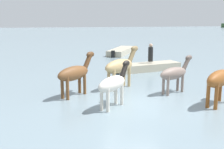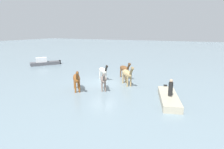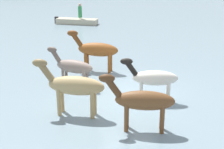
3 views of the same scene
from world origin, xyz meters
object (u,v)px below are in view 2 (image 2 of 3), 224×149
horse_mid_herd (77,79)px  boat_launch_far (169,99)px  person_watcher_seated (171,88)px  horse_gray_outer (103,80)px  boat_skiff_near (45,63)px  horse_pinto_flank (103,71)px  horse_rear_stallion (125,69)px  horse_dun_straggler (127,74)px

horse_mid_herd → boat_launch_far: 7.77m
person_watcher_seated → boat_launch_far: bearing=-63.3°
horse_gray_outer → boat_skiff_near: size_ratio=0.51×
horse_pinto_flank → person_watcher_seated: bearing=14.5°
boat_skiff_near → horse_gray_outer: bearing=100.2°
horse_mid_herd → horse_gray_outer: bearing=80.2°
boat_skiff_near → person_watcher_seated: person_watcher_seated is taller
horse_rear_stallion → boat_launch_far: (-5.41, 4.96, -0.88)m
horse_pinto_flank → person_watcher_seated: 8.33m
boat_launch_far → boat_skiff_near: 20.72m
horse_rear_stallion → boat_skiff_near: 14.17m
horse_gray_outer → horse_mid_herd: (2.03, 1.14, 0.16)m
horse_gray_outer → boat_skiff_near: bearing=-146.5°
horse_dun_straggler → boat_launch_far: (-4.27, 2.65, -0.95)m
horse_gray_outer → horse_mid_herd: bearing=-89.8°
horse_gray_outer → horse_rear_stallion: horse_rear_stallion is taller
boat_launch_far → horse_pinto_flank: bearing=-130.9°
boat_launch_far → boat_skiff_near: (19.35, -7.40, 0.14)m
horse_rear_stallion → horse_dun_straggler: bearing=-20.0°
horse_pinto_flank → person_watcher_seated: person_watcher_seated is taller
boat_launch_far → boat_skiff_near: boat_skiff_near is taller
horse_rear_stallion → horse_pinto_flank: bearing=-99.4°
horse_rear_stallion → person_watcher_seated: size_ratio=1.72×
horse_pinto_flank → boat_launch_far: (-7.32, 3.52, -0.80)m
horse_gray_outer → person_watcher_seated: person_watcher_seated is taller
person_watcher_seated → horse_mid_herd: bearing=4.3°
horse_gray_outer → boat_launch_far: (-5.65, 0.34, -0.78)m
horse_gray_outer → boat_skiff_near: (13.70, -7.06, -0.63)m
horse_rear_stallion → person_watcher_seated: bearing=0.5°
person_watcher_seated → horse_pinto_flank: bearing=-26.8°
horse_dun_straggler → person_watcher_seated: size_ratio=1.87×
horse_pinto_flank → horse_rear_stallion: horse_rear_stallion is taller
horse_dun_straggler → boat_launch_far: 5.12m
boat_skiff_near → person_watcher_seated: size_ratio=3.44×
horse_pinto_flank → boat_skiff_near: horse_pinto_flank is taller
horse_mid_herd → horse_dun_straggler: bearing=96.3°
horse_dun_straggler → boat_skiff_near: bearing=-148.7°
horse_pinto_flank → boat_skiff_near: 12.66m
horse_dun_straggler → person_watcher_seated: 5.25m
horse_mid_herd → boat_launch_far: bearing=56.8°
horse_rear_stallion → boat_skiff_near: bearing=-146.3°
horse_pinto_flank → horse_dun_straggler: 3.17m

